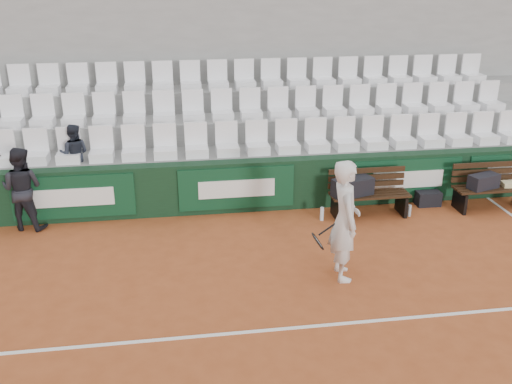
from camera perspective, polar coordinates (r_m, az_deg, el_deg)
name	(u,v)px	position (r m, az deg, el deg)	size (l,w,h in m)	color
ground	(285,329)	(7.74, 2.95, -13.52)	(80.00, 80.00, 0.00)	#AA4F26
court_baseline	(285,329)	(7.74, 2.95, -13.49)	(18.00, 0.06, 0.01)	white
back_barrier	(249,185)	(11.01, -0.66, 0.66)	(18.00, 0.34, 1.00)	black
grandstand_tier_front	(242,175)	(11.59, -1.42, 1.76)	(18.00, 0.95, 1.00)	gray
grandstand_tier_mid	(236,150)	(12.41, -1.97, 4.23)	(18.00, 0.95, 1.45)	#969693
grandstand_tier_back	(232,128)	(13.25, -2.45, 6.38)	(18.00, 0.95, 1.90)	gray
grandstand_rear_wall	(228,69)	(13.59, -2.83, 12.16)	(18.00, 0.30, 4.40)	gray
seat_row_front	(243,138)	(11.17, -1.35, 5.39)	(11.90, 0.44, 0.63)	white
seat_row_mid	(237,105)	(11.96, -1.94, 8.73)	(11.90, 0.44, 0.63)	white
seat_row_back	(232,75)	(12.80, -2.46, 11.64)	(11.90, 0.44, 0.63)	white
bench_left	(369,205)	(11.04, 11.22, -1.24)	(1.50, 0.56, 0.45)	black
bench_right	(491,198)	(12.06, 22.45, -0.54)	(1.50, 0.56, 0.45)	black
sports_bag_left	(353,187)	(10.77, 9.64, 0.51)	(0.77, 0.33, 0.33)	black
sports_bag_right	(484,181)	(11.80, 21.80, 0.99)	(0.60, 0.28, 0.28)	black
towel	(510,184)	(12.14, 24.10, 0.72)	(0.32, 0.23, 0.09)	#CCBE84
sports_bag_ground	(428,198)	(11.84, 16.82, -0.61)	(0.47, 0.29, 0.29)	black
water_bottle_near	(322,214)	(10.74, 6.61, -2.18)	(0.07, 0.07, 0.26)	silver
water_bottle_far	(410,211)	(11.24, 15.10, -1.81)	(0.06, 0.06, 0.23)	#AFBDC6
tennis_player	(345,220)	(8.57, 8.86, -2.82)	(0.74, 0.71, 1.88)	silver
ball_kid	(22,189)	(10.95, -22.34, 0.31)	(0.74, 0.58, 1.53)	black
spectator_c	(72,131)	(11.23, -17.95, 5.82)	(0.56, 0.44, 1.16)	#1D212B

